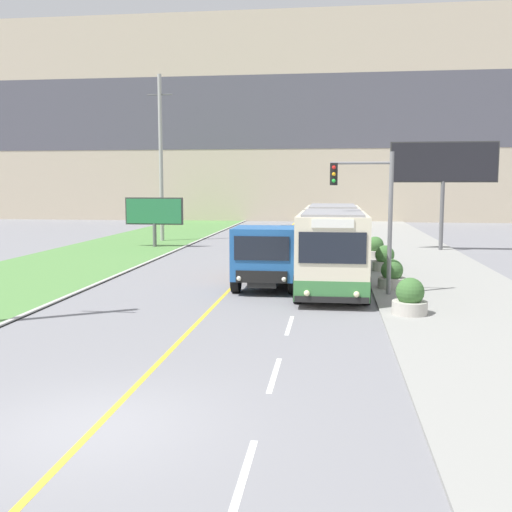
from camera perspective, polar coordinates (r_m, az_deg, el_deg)
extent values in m
plane|color=slate|center=(10.95, -14.98, -15.47)|extent=(300.00, 300.00, 0.00)
cube|color=gold|center=(10.95, -14.98, -15.45)|extent=(0.14, 140.00, 0.01)
cube|color=silver|center=(9.03, -1.20, -20.26)|extent=(0.12, 2.40, 0.01)
cube|color=silver|center=(13.26, 1.78, -11.21)|extent=(0.12, 2.40, 0.01)
cube|color=silver|center=(17.67, 3.22, -6.59)|extent=(0.12, 2.40, 0.01)
cube|color=silver|center=(22.16, 4.06, -3.82)|extent=(0.12, 2.40, 0.01)
cube|color=silver|center=(26.69, 4.62, -1.99)|extent=(0.12, 2.40, 0.01)
cube|color=silver|center=(31.24, 5.02, -0.69)|extent=(0.12, 2.40, 0.01)
cube|color=silver|center=(35.80, 5.31, 0.28)|extent=(0.12, 2.40, 0.01)
cube|color=silver|center=(40.37, 5.54, 1.03)|extent=(0.12, 2.40, 0.01)
cube|color=silver|center=(44.95, 5.72, 1.62)|extent=(0.12, 2.40, 0.01)
cube|color=silver|center=(49.53, 5.87, 2.11)|extent=(0.12, 2.40, 0.01)
cube|color=silver|center=(54.12, 5.99, 2.51)|extent=(0.12, 2.40, 0.01)
cube|color=#BCAD93|center=(69.87, 4.10, 12.73)|extent=(80.00, 8.00, 22.44)
cube|color=#4C4C56|center=(65.95, 3.90, 13.57)|extent=(80.00, 0.04, 7.86)
cube|color=beige|center=(22.18, 7.27, 0.47)|extent=(2.46, 5.49, 2.76)
cube|color=#3D7F42|center=(22.31, 7.23, -2.17)|extent=(2.48, 5.51, 0.70)
cube|color=black|center=(22.13, 7.28, 1.53)|extent=(2.49, 5.06, 0.97)
cube|color=gray|center=(22.06, 7.32, 4.14)|extent=(2.09, 4.95, 0.08)
cube|color=beige|center=(28.54, 7.28, 1.90)|extent=(2.46, 5.49, 2.76)
cube|color=#3D7F42|center=(28.65, 7.25, -0.16)|extent=(2.48, 5.51, 0.70)
cube|color=black|center=(28.51, 7.29, 2.73)|extent=(2.49, 5.06, 0.97)
cube|color=gray|center=(28.45, 7.32, 4.75)|extent=(2.09, 4.95, 0.08)
cube|color=#474747|center=(25.36, 7.27, 1.27)|extent=(2.27, 0.90, 2.54)
cube|color=black|center=(19.38, 7.28, 0.77)|extent=(2.17, 0.04, 1.02)
cube|color=black|center=(19.62, 7.20, -4.16)|extent=(2.41, 0.06, 0.20)
sphere|color=#F4EAB2|center=(19.59, 4.86, -3.55)|extent=(0.20, 0.20, 0.20)
sphere|color=#F4EAB2|center=(19.59, 9.56, -3.62)|extent=(0.20, 0.20, 0.20)
cube|color=white|center=(19.31, 7.31, 3.09)|extent=(1.36, 0.04, 0.28)
cylinder|color=black|center=(20.85, 3.99, -3.12)|extent=(0.28, 1.00, 1.00)
cylinder|color=black|center=(20.85, 10.44, -3.21)|extent=(0.28, 1.00, 1.00)
cylinder|color=black|center=(24.10, 4.44, -1.76)|extent=(0.28, 1.00, 1.00)
cylinder|color=black|center=(24.10, 10.01, -1.84)|extent=(0.28, 1.00, 1.00)
cylinder|color=black|center=(29.23, 4.95, -0.23)|extent=(0.28, 1.00, 1.00)
cylinder|color=black|center=(29.23, 9.54, -0.30)|extent=(0.28, 1.00, 1.00)
cube|color=black|center=(24.91, 1.40, -1.58)|extent=(1.06, 6.45, 0.20)
cube|color=#235BA3|center=(22.71, 0.87, 0.31)|extent=(2.35, 2.27, 1.94)
cube|color=black|center=(21.54, 0.52, 0.73)|extent=(2.00, 0.04, 0.87)
cube|color=black|center=(21.66, 0.52, -2.01)|extent=(1.88, 0.06, 0.44)
sphere|color=silver|center=(21.77, -1.64, -2.15)|extent=(0.18, 0.18, 0.18)
sphere|color=silver|center=(21.58, 2.69, -2.24)|extent=(0.18, 0.18, 0.18)
cube|color=orange|center=(26.12, 1.68, -0.83)|extent=(2.23, 3.93, 0.12)
cube|color=orange|center=(26.18, -0.62, 0.43)|extent=(0.12, 3.93, 1.25)
cube|color=orange|center=(25.97, 4.01, 0.37)|extent=(0.12, 3.93, 1.25)
cube|color=orange|center=(24.17, 1.25, -0.11)|extent=(2.23, 0.12, 1.25)
cube|color=orange|center=(27.94, 2.07, 0.84)|extent=(2.23, 0.12, 1.25)
cube|color=orange|center=(24.09, 1.25, 1.65)|extent=(2.23, 0.12, 0.24)
cylinder|color=black|center=(22.77, -1.91, -2.20)|extent=(0.30, 1.04, 1.04)
cylinder|color=black|center=(22.53, 3.53, -2.31)|extent=(0.30, 1.04, 1.04)
cylinder|color=black|center=(26.46, -0.61, -0.92)|extent=(0.30, 1.04, 1.04)
cylinder|color=black|center=(26.25, 4.07, -1.00)|extent=(0.30, 1.04, 1.04)
cube|color=black|center=(37.67, 3.36, 1.37)|extent=(1.80, 4.30, 0.61)
cube|color=black|center=(37.72, 3.38, 2.34)|extent=(1.53, 2.37, 0.65)
cylinder|color=black|center=(36.48, 1.95, 0.91)|extent=(0.18, 0.62, 0.62)
cylinder|color=black|center=(36.36, 4.50, 0.87)|extent=(0.18, 0.62, 0.62)
cylinder|color=black|center=(39.03, 2.30, 1.30)|extent=(0.18, 0.62, 0.62)
cylinder|color=black|center=(38.93, 4.68, 1.27)|extent=(0.18, 0.62, 0.62)
cylinder|color=#9E9E99|center=(43.65, -9.05, 9.13)|extent=(0.28, 0.28, 11.74)
cylinder|color=#4C4C4C|center=(44.06, -9.16, 14.93)|extent=(1.80, 0.08, 0.08)
cylinder|color=slate|center=(22.29, 12.65, 2.91)|extent=(0.16, 0.16, 5.26)
cylinder|color=slate|center=(22.18, 9.95, 8.72)|extent=(2.20, 0.10, 0.10)
cube|color=black|center=(22.15, 7.42, 7.73)|extent=(0.28, 0.24, 0.80)
sphere|color=red|center=(22.02, 7.43, 8.36)|extent=(0.14, 0.14, 0.14)
sphere|color=orange|center=(22.02, 7.42, 7.74)|extent=(0.14, 0.14, 0.14)
sphere|color=green|center=(22.01, 7.41, 7.11)|extent=(0.14, 0.14, 0.14)
cylinder|color=#59595B|center=(38.30, 17.27, 3.63)|extent=(0.24, 0.24, 4.27)
cube|color=#333333|center=(38.27, 17.45, 8.54)|extent=(6.37, 0.20, 2.45)
cube|color=black|center=(38.16, 17.47, 8.54)|extent=(6.21, 0.02, 2.29)
cylinder|color=#59595B|center=(39.58, -9.63, 1.97)|extent=(0.24, 0.24, 1.55)
cube|color=#333333|center=(39.48, -9.67, 4.24)|extent=(3.81, 0.20, 1.76)
cube|color=#287547|center=(39.37, -9.72, 4.23)|extent=(3.65, 0.02, 1.60)
cylinder|color=#B7B2A8|center=(19.33, 14.42, -4.78)|extent=(1.10, 1.10, 0.40)
sphere|color=#3D6B33|center=(19.23, 14.46, -3.31)|extent=(0.88, 0.88, 0.88)
cylinder|color=#B7B2A8|center=(23.95, 12.79, -2.50)|extent=(1.07, 1.07, 0.40)
sphere|color=#3D6B33|center=(23.87, 12.83, -1.32)|extent=(0.86, 0.86, 0.86)
cylinder|color=#B7B2A8|center=(28.62, 12.14, -0.93)|extent=(1.12, 1.12, 0.43)
sphere|color=#3D6B33|center=(28.56, 12.16, 0.11)|extent=(0.89, 0.89, 0.89)
cylinder|color=#B7B2A8|center=(33.30, 11.27, 0.16)|extent=(1.14, 1.14, 0.41)
sphere|color=#3D6B33|center=(33.25, 11.29, 1.05)|extent=(0.91, 0.91, 0.91)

